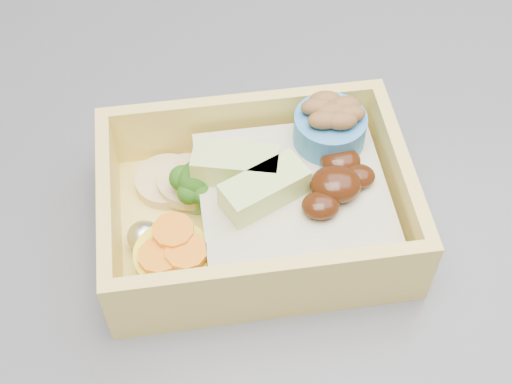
{
  "coord_description": "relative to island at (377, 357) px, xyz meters",
  "views": [
    {
      "loc": [
        -0.18,
        -0.47,
        1.3
      ],
      "look_at": [
        -0.16,
        -0.21,
        0.96
      ],
      "focal_mm": 50.0,
      "sensor_mm": 36.0,
      "label": 1
    }
  ],
  "objects": [
    {
      "name": "island",
      "position": [
        0.0,
        0.0,
        0.0
      ],
      "size": [
        1.24,
        0.84,
        0.92
      ],
      "color": "brown",
      "rests_on": "ground"
    },
    {
      "name": "bento_box",
      "position": [
        -0.15,
        -0.11,
        0.48
      ],
      "size": [
        0.2,
        0.15,
        0.07
      ],
      "rotation": [
        0.0,
        0.0,
        0.07
      ],
      "color": "#F5D865",
      "rests_on": "island"
    }
  ]
}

